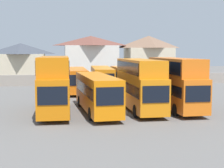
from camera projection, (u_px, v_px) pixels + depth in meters
name	position (u px, v px, depth m)	size (l,w,h in m)	color
ground	(96.00, 89.00, 48.85)	(140.00, 140.00, 0.00)	#605E5B
depot_boundary_wall	(92.00, 79.00, 55.53)	(56.00, 0.50, 1.80)	gray
bus_1	(54.00, 81.00, 29.92)	(2.80, 10.60, 5.20)	orange
bus_2	(97.00, 91.00, 30.32)	(3.20, 11.77, 3.47)	orange
bus_3	(140.00, 82.00, 31.27)	(2.65, 10.63, 4.91)	orange
bus_4	(175.00, 81.00, 31.94)	(2.60, 10.87, 5.02)	orange
bus_5	(76.00, 79.00, 45.28)	(2.73, 11.59, 3.30)	orange
bus_6	(102.00, 78.00, 45.93)	(3.16, 11.61, 3.44)	orange
bus_7	(125.00, 78.00, 46.31)	(2.60, 11.39, 3.40)	orange
house_terrace_left	(21.00, 62.00, 62.59)	(9.37, 7.87, 7.26)	beige
house_terrace_centre	(91.00, 58.00, 64.72)	(10.75, 7.10, 8.75)	silver
house_terrace_right	(149.00, 57.00, 66.89)	(9.56, 7.33, 8.88)	beige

